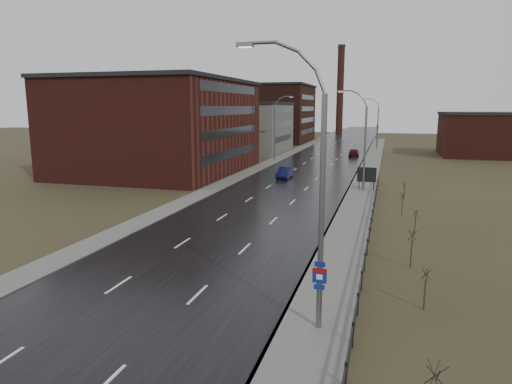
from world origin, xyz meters
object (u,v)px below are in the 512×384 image
Objects in this scene: streetlight_main at (314,192)px; car_far at (354,153)px; billboard at (367,175)px; car_near at (285,173)px.

streetlight_main is 2.64× the size of car_far.
car_near is (-10.97, 6.45, -1.07)m from billboard.
billboard is 12.77m from car_near.
billboard is at bearing 88.96° from streetlight_main.
car_far is (-3.52, 71.82, -5.28)m from streetlight_main.
billboard is 0.61× the size of car_near.
car_near is at bearing 77.18° from car_far.
streetlight_main reaches higher than billboard.
streetlight_main is 2.68× the size of car_near.
billboard is (0.63, 34.67, -4.25)m from streetlight_main.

